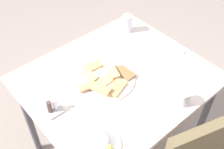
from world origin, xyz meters
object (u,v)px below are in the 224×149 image
Objects in this scene: salad_plate_greens at (96,143)px; fork at (172,55)px; dining_table at (117,88)px; drinking_glass at (183,98)px; condiment_caddy at (53,108)px; pide_platter at (105,78)px; paper_napkin at (174,57)px; soda_can at (127,24)px; spoon at (177,58)px.

salad_plate_greens is 0.78m from fork.
dining_table is 0.41m from fork.
fork is at bearing 167.86° from dining_table.
drinking_glass is 0.38m from fork.
condiment_caddy reaches higher than salad_plate_greens.
paper_napkin is at bearing 163.75° from pide_platter.
drinking_glass reaches higher than fork.
fork is (0.00, -0.02, 0.00)m from paper_napkin.
spoon is at bearing 95.18° from soda_can.
soda_can is 1.40× the size of drinking_glass.
soda_can reaches higher than spoon.
paper_napkin reaches higher than dining_table.
drinking_glass is at bearing 71.63° from soda_can.
pide_platter is 1.50× the size of salad_plate_greens.
pide_platter reaches higher than fork.
paper_napkin is (-0.75, -0.17, -0.02)m from salad_plate_greens.
drinking_glass is (0.22, 0.66, -0.02)m from soda_can.
pide_platter reaches higher than spoon.
fork is at bearing 171.76° from condiment_caddy.
soda_can is 0.69m from drinking_glass.
salad_plate_greens is 2.58× the size of condiment_caddy.
condiment_caddy is at bearing -9.50° from paper_napkin.
dining_table is 6.03× the size of fork.
fork is at bearing -166.18° from salad_plate_greens.
spoon is at bearing 90.00° from paper_napkin.
salad_plate_greens is at bearing 97.73° from condiment_caddy.
condiment_caddy is (0.80, -0.15, 0.02)m from spoon.
fork is at bearing -132.34° from drinking_glass.
spoon is at bearing 80.09° from fork.
dining_table is at bearing 154.85° from pide_platter.
paper_napkin is at bearing 95.42° from soda_can.
drinking_glass reaches higher than condiment_caddy.
salad_plate_greens is at bearing 5.32° from spoon.
spoon is at bearing 169.24° from condiment_caddy.
pide_platter is 2.89× the size of soda_can.
drinking_glass reaches higher than spoon.
soda_can is 1.34× the size of condiment_caddy.
dining_table is 0.13m from pide_platter.
dining_table is 2.91× the size of pide_platter.
condiment_caddy is (0.54, -0.40, -0.02)m from drinking_glass.
drinking_glass is at bearing 116.53° from pide_platter.
soda_can is (-0.72, -0.56, 0.04)m from salad_plate_greens.
dining_table is 0.48m from soda_can.
pide_platter is at bearing -24.23° from spoon.
condiment_caddy reaches higher than pide_platter.
pide_platter is 2.68× the size of paper_napkin.
paper_napkin is at bearing 80.09° from fork.
condiment_caddy is at bearing -82.27° from salad_plate_greens.
pide_platter is 3.88× the size of condiment_caddy.
salad_plate_greens reaches higher than fork.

